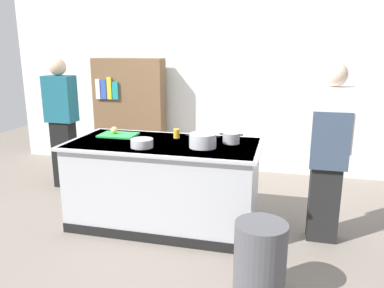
% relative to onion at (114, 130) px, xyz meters
% --- Properties ---
extents(ground_plane, '(10.00, 10.00, 0.00)m').
position_rel_onion_xyz_m(ground_plane, '(0.63, -0.17, -0.96)').
color(ground_plane, slate).
extents(back_wall, '(6.40, 0.12, 3.00)m').
position_rel_onion_xyz_m(back_wall, '(0.63, 1.93, 0.54)').
color(back_wall, white).
rests_on(back_wall, ground_plane).
extents(counter_island, '(1.98, 0.98, 0.90)m').
position_rel_onion_xyz_m(counter_island, '(0.63, -0.17, -0.50)').
color(counter_island, '#B7BABF').
rests_on(counter_island, ground_plane).
extents(cutting_board, '(0.40, 0.28, 0.02)m').
position_rel_onion_xyz_m(cutting_board, '(0.04, -0.00, -0.05)').
color(cutting_board, green).
rests_on(cutting_board, counter_island).
extents(onion, '(0.08, 0.08, 0.08)m').
position_rel_onion_xyz_m(onion, '(0.00, 0.00, 0.00)').
color(onion, tan).
rests_on(onion, cutting_board).
extents(stock_pot, '(0.33, 0.27, 0.14)m').
position_rel_onion_xyz_m(stock_pot, '(1.06, -0.26, 0.01)').
color(stock_pot, '#B7BABF').
rests_on(stock_pot, counter_island).
extents(sauce_pan, '(0.24, 0.17, 0.11)m').
position_rel_onion_xyz_m(sauce_pan, '(1.31, -0.03, -0.01)').
color(sauce_pan, '#99999E').
rests_on(sauce_pan, counter_island).
extents(mixing_bowl, '(0.22, 0.22, 0.08)m').
position_rel_onion_xyz_m(mixing_bowl, '(0.48, -0.40, -0.02)').
color(mixing_bowl, '#B7BABF').
rests_on(mixing_bowl, counter_island).
extents(juice_cup, '(0.07, 0.07, 0.10)m').
position_rel_onion_xyz_m(juice_cup, '(0.70, 0.05, -0.01)').
color(juice_cup, yellow).
rests_on(juice_cup, counter_island).
extents(trash_bin, '(0.39, 0.39, 0.61)m').
position_rel_onion_xyz_m(trash_bin, '(1.70, -1.19, -0.66)').
color(trash_bin, '#4C4C51').
rests_on(trash_bin, ground_plane).
extents(person_chef, '(0.38, 0.25, 1.72)m').
position_rel_onion_xyz_m(person_chef, '(2.24, -0.12, -0.05)').
color(person_chef, black).
rests_on(person_chef, ground_plane).
extents(person_guest, '(0.38, 0.24, 1.72)m').
position_rel_onion_xyz_m(person_guest, '(-1.04, 0.60, -0.05)').
color(person_guest, black).
rests_on(person_guest, ground_plane).
extents(bookshelf, '(1.10, 0.31, 1.70)m').
position_rel_onion_xyz_m(bookshelf, '(-0.52, 1.63, -0.11)').
color(bookshelf, brown).
rests_on(bookshelf, ground_plane).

